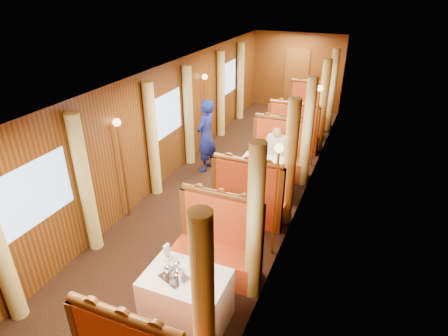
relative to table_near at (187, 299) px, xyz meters
The scene contains 46 objects.
floor 3.60m from the table_near, 102.09° to the left, with size 3.00×12.00×0.01m, color black, non-canonical shape.
ceiling 4.16m from the table_near, 102.09° to the left, with size 3.00×12.00×0.01m, color silver, non-canonical shape.
wall_far 9.57m from the table_near, 94.51° to the left, with size 3.00×2.50×0.01m, color brown, non-canonical shape.
wall_left 4.25m from the table_near, 122.74° to the left, with size 12.00×2.50×0.01m, color brown, non-canonical shape.
wall_right 3.68m from the table_near, 77.91° to the left, with size 12.00×2.50×0.01m, color brown, non-canonical shape.
doorway_far 9.52m from the table_near, 94.53° to the left, with size 0.80×0.04×2.00m, color brown.
table_near is the anchor object (origin of this frame).
banquette_near_aft 1.02m from the table_near, 90.00° to the left, with size 1.30×0.55×1.34m.
table_mid 3.50m from the table_near, 90.00° to the left, with size 1.05×0.72×0.75m, color white.
banquette_mid_fwd 2.49m from the table_near, 90.00° to the left, with size 1.30×0.55×1.34m.
banquette_mid_aft 4.51m from the table_near, 90.00° to the left, with size 1.30×0.55×1.34m.
table_far 7.00m from the table_near, 90.00° to the left, with size 1.05×0.72×0.75m, color white.
banquette_far_fwd 5.99m from the table_near, 90.00° to the left, with size 1.30×0.55×1.34m.
banquette_far_aft 8.01m from the table_near, 90.00° to the left, with size 1.30×0.55×1.34m.
tea_tray 0.41m from the table_near, 148.85° to the right, with size 0.34×0.26×0.01m, color silver.
teapot_left 0.49m from the table_near, 161.74° to the right, with size 0.16×0.12×0.13m, color silver, non-canonical shape.
teapot_right 0.45m from the table_near, 119.26° to the right, with size 0.17×0.12×0.14m, color silver, non-canonical shape.
teapot_back 0.46m from the table_near, 164.66° to the left, with size 0.16×0.12×0.13m, color silver, non-canonical shape.
fruit_plate 0.51m from the table_near, 23.59° to the right, with size 0.21×0.21×0.05m.
cup_inboard 0.61m from the table_near, 158.13° to the left, with size 0.08×0.08×0.26m.
cup_outboard 0.62m from the table_near, 151.21° to the left, with size 0.08×0.08×0.26m.
rose_vase_mid 3.51m from the table_near, 90.44° to the left, with size 0.06×0.06×0.36m.
rose_vase_far 7.06m from the table_near, 90.28° to the left, with size 0.06×0.06×0.36m.
window_left_near 2.48m from the table_near, behind, with size 1.20×0.90×0.01m, color #8EADD6, non-canonical shape.
curtain_left_near_b 2.41m from the table_near, 159.89° to the left, with size 0.22×0.22×2.35m, color #D5C66D.
window_right_near 1.30m from the table_near, ahead, with size 1.20×0.90×0.01m, color #8EADD6, non-canonical shape.
curtain_right_near_a 1.28m from the table_near, 51.07° to the right, with size 0.22×0.22×2.35m, color #D5C66D.
curtain_right_near_b 1.28m from the table_near, 51.07° to the left, with size 0.22×0.22×2.35m, color #D5C66D.
window_left_mid 4.29m from the table_near, 122.56° to the left, with size 1.20×0.90×0.01m, color #8EADD6, non-canonical shape.
curtain_left_mid_a 3.55m from the table_near, 128.06° to the left, with size 0.22×0.22×2.35m, color #D5C66D.
curtain_left_mid_b 4.85m from the table_near, 116.46° to the left, with size 0.22×0.22×2.35m, color #D5C66D.
window_right_mid 3.73m from the table_near, 78.14° to the left, with size 1.20×0.90×0.01m, color #8EADD6, non-canonical shape.
curtain_right_mid_a 2.90m from the table_near, 76.96° to the left, with size 0.22×0.22×2.35m, color #D5C66D.
curtain_right_mid_b 4.40m from the table_near, 81.63° to the left, with size 0.22×0.22×2.35m, color #D5C66D.
window_left_far 7.43m from the table_near, 107.71° to the left, with size 1.20×0.90×0.01m, color #8EADD6, non-canonical shape.
curtain_left_far_a 6.62m from the table_near, 108.90° to the left, with size 0.22×0.22×2.35m, color #D5C66D.
curtain_left_far_b 8.11m from the table_near, 105.31° to the left, with size 0.22×0.22×2.35m, color #D5C66D.
window_right_far 7.12m from the table_near, 84.01° to the left, with size 1.20×0.90×0.01m, color #8EADD6, non-canonical shape.
curtain_right_far_a 6.30m from the table_near, 84.22° to the left, with size 0.22×0.22×2.35m, color #D5C66D.
curtain_right_far_b 7.85m from the table_near, 85.37° to the left, with size 0.22×0.22×2.35m, color #D5C66D.
sconce_left_fore 2.95m from the table_near, 140.86° to the left, with size 0.14×0.14×1.95m.
sconce_right_fore 2.12m from the table_near, 69.62° to the left, with size 0.14×0.14×1.95m.
sconce_left_aft 5.76m from the table_near, 112.27° to the left, with size 0.14×0.14×1.95m.
sconce_right_aft 5.39m from the table_near, 82.94° to the left, with size 0.14×0.14×1.95m.
steward 4.43m from the table_near, 111.44° to the left, with size 0.61×0.40×1.68m, color navy.
passenger 4.23m from the table_near, 90.00° to the left, with size 0.40×0.44×0.76m.
Camera 1 is at (2.53, -6.56, 4.05)m, focal length 30.00 mm.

